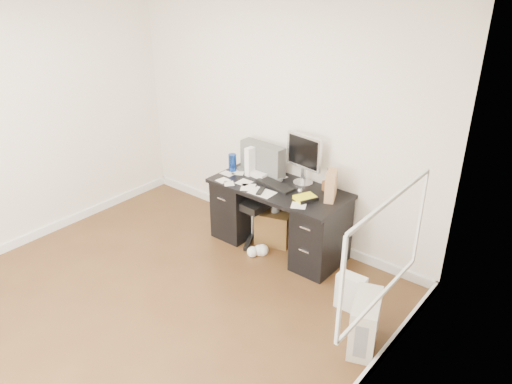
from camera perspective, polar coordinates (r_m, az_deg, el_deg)
ground at (r=4.87m, az=-12.48°, el=-13.01°), size 4.00×4.00×0.00m
room_shell at (r=4.05m, az=-14.10°, el=5.58°), size 4.02×4.02×2.71m
desk at (r=5.46m, az=2.60°, el=-2.71°), size 1.50×0.70×0.75m
loose_papers at (r=5.37m, az=0.63°, el=1.02°), size 1.10×0.60×0.00m
lcd_monitor at (r=5.27m, az=5.51°, el=3.72°), size 0.48×0.31×0.56m
keyboard at (r=5.30m, az=2.22°, el=0.82°), size 0.47×0.22×0.03m
computer_mouse at (r=5.16m, az=5.04°, el=0.13°), size 0.06×0.06×0.05m
travel_mug at (r=5.64m, az=-2.71°, el=3.38°), size 0.10×0.10×0.20m
white_binder at (r=5.56m, az=-0.08°, el=3.76°), size 0.15×0.29×0.32m
magazine_file at (r=5.03m, az=8.58°, el=0.74°), size 0.21×0.28×0.29m
pen_cup at (r=5.20m, az=8.23°, el=1.42°), size 0.13×0.13×0.26m
yellow_book at (r=5.03m, az=5.68°, el=-0.69°), size 0.23×0.26×0.04m
paper_remote at (r=5.16m, az=0.70°, el=0.04°), size 0.27×0.22×0.02m
office_chair at (r=5.57m, az=-0.41°, el=-0.29°), size 0.64×0.64×1.10m
pc_tower at (r=4.36m, az=12.34°, el=-14.41°), size 0.35×0.51×0.47m
shopping_bag at (r=4.75m, az=10.75°, el=-11.20°), size 0.27×0.20×0.36m
wicker_basket at (r=5.69m, az=2.27°, el=-3.80°), size 0.48×0.48×0.38m
desk_printer at (r=5.54m, az=6.40°, el=-5.88°), size 0.45×0.42×0.21m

